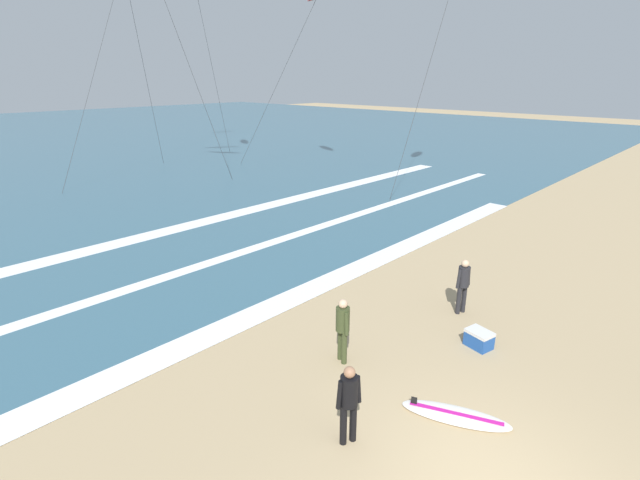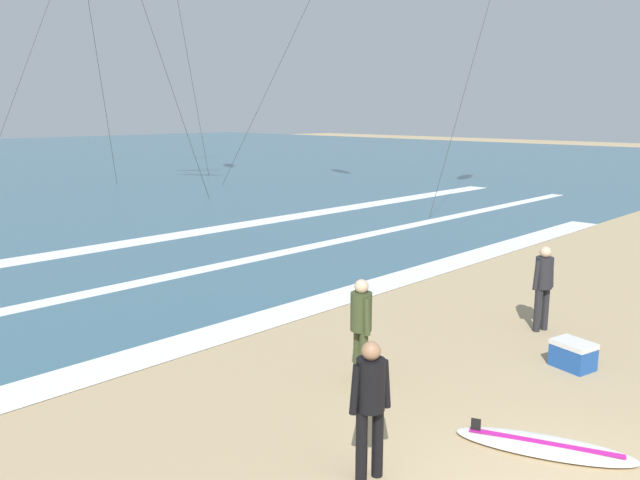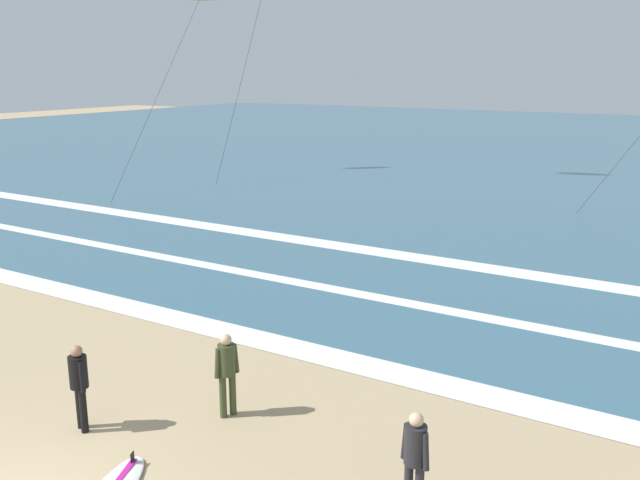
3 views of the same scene
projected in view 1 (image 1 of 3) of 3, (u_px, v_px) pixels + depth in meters
name	position (u px, v px, depth m)	size (l,w,h in m)	color
wave_foam_shoreline	(188.00, 345.00, 11.61)	(36.68, 0.94, 0.01)	white
wave_foam_mid_break	(112.00, 295.00, 14.28)	(50.82, 0.57, 0.01)	white
wave_foam_outer_break	(44.00, 262.00, 16.76)	(51.99, 1.01, 0.01)	white
surfer_left_near	(349.00, 398.00, 8.25)	(0.50, 0.32, 1.60)	black
surfer_foreground_main	(463.00, 282.00, 12.91)	(0.51, 0.32, 1.60)	#232328
surfer_right_near	(343.00, 325.00, 10.67)	(0.32, 0.50, 1.60)	#384223
surfboard_near_water	(455.00, 415.00, 9.16)	(1.36, 2.17, 0.25)	silver
cooler_box	(479.00, 339.00, 11.49)	(0.58, 0.70, 0.44)	#1E4C9E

